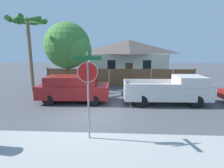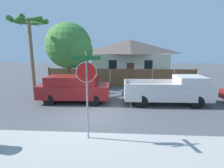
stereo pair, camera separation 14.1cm
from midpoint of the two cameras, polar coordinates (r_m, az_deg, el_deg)
The scene contains 9 objects.
ground_plane at distance 9.87m, azimuth -5.84°, elevation -10.27°, with size 80.00×80.00×0.00m, color #4C4F54.
sidewalk_strip at distance 6.72m, azimuth -11.29°, elevation -21.34°, with size 36.00×3.20×0.01m.
wooden_fence at distance 17.41m, azimuth 3.03°, elevation 2.10°, with size 14.68×0.12×1.84m.
house at distance 25.26m, azimuth 5.96°, elevation 8.76°, with size 10.57×7.35×5.00m.
oak_tree at distance 18.87m, azimuth -13.14°, elevation 11.75°, with size 4.96×4.73×6.37m.
palm_tree at distance 16.82m, azimuth -25.18°, elevation 16.28°, with size 3.06×3.28×6.26m.
red_suv at distance 12.36m, azimuth -12.00°, elevation -1.26°, with size 4.86×2.10×1.83m.
orange_pickup at distance 12.34m, azimuth 18.66°, elevation -1.96°, with size 5.62×2.18×1.89m.
stop_sign at distance 6.84m, azimuth -7.70°, elevation 1.39°, with size 1.06×0.95×3.53m.
Camera 2 is at (1.66, -9.06, 3.58)m, focal length 28.00 mm.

